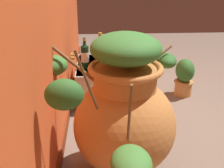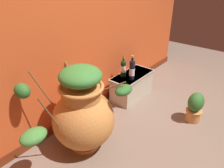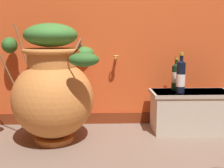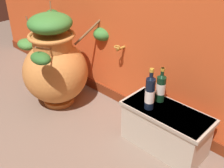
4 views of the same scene
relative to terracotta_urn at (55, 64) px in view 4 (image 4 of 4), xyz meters
The scene contains 5 objects.
ground_plane 0.97m from the terracotta_urn, 52.07° to the right, with size 7.00×7.00×0.00m, color #7A6656.
terracotta_urn is the anchor object (origin of this frame).
stone_ledge 1.18m from the terracotta_urn, ahead, with size 0.69×0.32×0.35m.
wine_bottle_left 1.03m from the terracotta_urn, ahead, with size 0.07×0.07×0.33m.
wine_bottle_middle 1.06m from the terracotta_urn, 14.10° to the left, with size 0.07×0.07×0.29m.
Camera 4 is at (1.46, -0.62, 1.55)m, focal length 43.47 mm.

